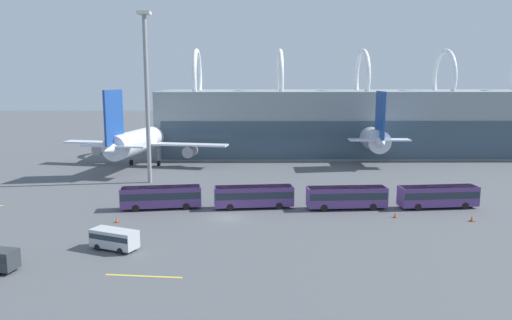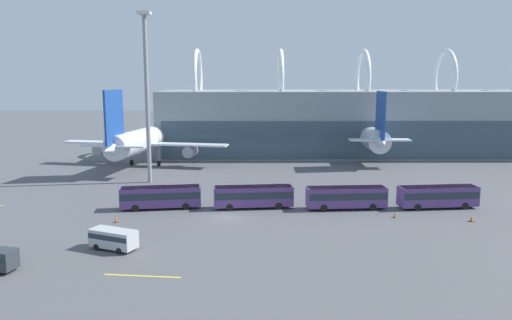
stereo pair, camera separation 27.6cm
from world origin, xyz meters
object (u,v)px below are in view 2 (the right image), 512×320
object	(u,v)px
service_van_foreground	(113,238)
traffic_cone_1	(395,215)
shuttle_bus_0	(161,196)
traffic_cone_0	(116,220)
airliner_at_gate_far	(365,135)
shuttle_bus_1	(253,195)
shuttle_bus_3	(438,195)
shuttle_bus_2	(346,196)
floodlight_mast	(147,88)
airliner_at_gate_near	(146,139)
traffic_cone_2	(472,219)

from	to	relation	value
service_van_foreground	traffic_cone_1	distance (m)	36.01
shuttle_bus_0	traffic_cone_0	distance (m)	8.30
airliner_at_gate_far	shuttle_bus_0	bearing A→B (deg)	140.13
shuttle_bus_0	shuttle_bus_1	world-z (taller)	same
airliner_at_gate_far	shuttle_bus_1	world-z (taller)	airliner_at_gate_far
airliner_at_gate_far	shuttle_bus_3	size ratio (longest dim) A/B	3.27
shuttle_bus_0	shuttle_bus_2	distance (m)	26.22
floodlight_mast	traffic_cone_0	bearing A→B (deg)	-88.48
airliner_at_gate_near	traffic_cone_0	world-z (taller)	airliner_at_gate_near
shuttle_bus_1	traffic_cone_1	size ratio (longest dim) A/B	14.50
airliner_at_gate_far	shuttle_bus_3	bearing A→B (deg)	-179.19
airliner_at_gate_far	traffic_cone_1	xyz separation A→B (m)	(-7.35, -50.83, -4.96)
traffic_cone_2	airliner_at_gate_far	bearing A→B (deg)	92.28
floodlight_mast	traffic_cone_2	size ratio (longest dim) A/B	38.32
floodlight_mast	traffic_cone_2	xyz separation A→B (m)	(46.51, -24.88, -16.24)
service_van_foreground	traffic_cone_2	xyz separation A→B (m)	(43.36, 10.23, -0.92)
shuttle_bus_1	traffic_cone_0	xyz separation A→B (m)	(-17.67, -6.99, -1.50)
airliner_at_gate_far	shuttle_bus_2	size ratio (longest dim) A/B	3.29
airliner_at_gate_far	traffic_cone_0	bearing A→B (deg)	140.91
airliner_at_gate_far	traffic_cone_2	distance (m)	52.94
shuttle_bus_2	service_van_foreground	bearing A→B (deg)	-153.16
airliner_at_gate_far	service_van_foreground	size ratio (longest dim) A/B	6.66
airliner_at_gate_near	service_van_foreground	world-z (taller)	airliner_at_gate_near
shuttle_bus_2	traffic_cone_0	world-z (taller)	shuttle_bus_2
shuttle_bus_1	floodlight_mast	world-z (taller)	floodlight_mast
shuttle_bus_3	traffic_cone_0	distance (m)	44.43
floodlight_mast	traffic_cone_1	size ratio (longest dim) A/B	37.38
airliner_at_gate_far	service_van_foreground	distance (m)	75.33
traffic_cone_1	traffic_cone_2	bearing A→B (deg)	-11.04
shuttle_bus_2	floodlight_mast	world-z (taller)	floodlight_mast
traffic_cone_0	traffic_cone_2	world-z (taller)	traffic_cone_2
airliner_at_gate_near	shuttle_bus_3	bearing A→B (deg)	-115.14
shuttle_bus_1	shuttle_bus_2	bearing A→B (deg)	-8.27
shuttle_bus_0	traffic_cone_2	bearing A→B (deg)	-16.85
airliner_at_gate_far	shuttle_bus_0	distance (m)	60.44
shuttle_bus_0	shuttle_bus_1	size ratio (longest dim) A/B	1.00
airliner_at_gate_near	traffic_cone_1	size ratio (longest dim) A/B	47.66
airliner_at_gate_far	shuttle_bus_2	distance (m)	48.19
shuttle_bus_2	floodlight_mast	xyz separation A→B (m)	(-31.44, 18.48, 14.76)
service_van_foreground	airliner_at_gate_near	bearing A→B (deg)	122.15
shuttle_bus_3	floodlight_mast	xyz separation A→B (m)	(-44.55, 18.10, 14.76)
airliner_at_gate_far	service_van_foreground	world-z (taller)	airliner_at_gate_far
service_van_foreground	traffic_cone_0	world-z (taller)	service_van_foreground
shuttle_bus_3	shuttle_bus_2	bearing A→B (deg)	176.15
shuttle_bus_2	traffic_cone_1	world-z (taller)	shuttle_bus_2
shuttle_bus_1	floodlight_mast	xyz separation A→B (m)	(-18.33, 17.86, 14.76)
floodlight_mast	traffic_cone_1	distance (m)	46.56
airliner_at_gate_near	shuttle_bus_3	xyz separation A→B (m)	(48.91, -36.20, -3.68)
shuttle_bus_0	traffic_cone_1	world-z (taller)	shuttle_bus_0
shuttle_bus_0	service_van_foreground	size ratio (longest dim) A/B	2.05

